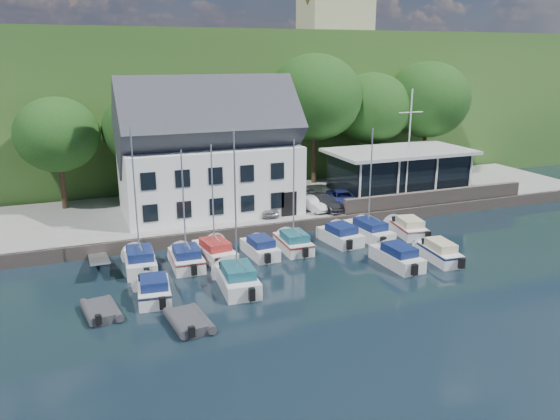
# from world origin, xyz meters

# --- Properties ---
(ground) EXTENTS (180.00, 180.00, 0.00)m
(ground) POSITION_xyz_m (0.00, 0.00, 0.00)
(ground) COLOR black
(ground) RESTS_ON ground
(quay) EXTENTS (60.00, 13.00, 1.00)m
(quay) POSITION_xyz_m (0.00, 17.50, 0.50)
(quay) COLOR gray
(quay) RESTS_ON ground
(quay_face) EXTENTS (60.00, 0.30, 1.00)m
(quay_face) POSITION_xyz_m (0.00, 11.00, 0.50)
(quay_face) COLOR #695C54
(quay_face) RESTS_ON ground
(hillside) EXTENTS (160.00, 75.00, 16.00)m
(hillside) POSITION_xyz_m (0.00, 62.00, 8.00)
(hillside) COLOR #24481B
(hillside) RESTS_ON ground
(field_patch) EXTENTS (50.00, 30.00, 0.30)m
(field_patch) POSITION_xyz_m (8.00, 70.00, 16.15)
(field_patch) COLOR #5B6B35
(field_patch) RESTS_ON hillside
(farmhouse) EXTENTS (10.40, 7.00, 8.20)m
(farmhouse) POSITION_xyz_m (22.00, 52.00, 20.10)
(farmhouse) COLOR #C0B192
(farmhouse) RESTS_ON hillside
(harbor_building) EXTENTS (14.40, 8.20, 8.70)m
(harbor_building) POSITION_xyz_m (-7.00, 16.50, 5.35)
(harbor_building) COLOR white
(harbor_building) RESTS_ON quay
(club_pavilion) EXTENTS (13.20, 7.20, 4.10)m
(club_pavilion) POSITION_xyz_m (11.00, 16.00, 3.05)
(club_pavilion) COLOR black
(club_pavilion) RESTS_ON quay
(seawall) EXTENTS (18.00, 0.50, 1.20)m
(seawall) POSITION_xyz_m (12.00, 11.40, 1.60)
(seawall) COLOR #695C54
(seawall) RESTS_ON quay
(gangway) EXTENTS (1.20, 6.00, 1.40)m
(gangway) POSITION_xyz_m (-16.50, 9.00, 0.00)
(gangway) COLOR #B9B8BD
(gangway) RESTS_ON ground
(car_silver) EXTENTS (1.51, 3.50, 1.18)m
(car_silver) POSITION_xyz_m (-3.17, 13.65, 1.59)
(car_silver) COLOR #9D9DA1
(car_silver) RESTS_ON quay
(car_white) EXTENTS (2.00, 3.82, 1.20)m
(car_white) POSITION_xyz_m (0.92, 13.44, 1.60)
(car_white) COLOR silver
(car_white) RESTS_ON quay
(car_dgrey) EXTENTS (3.17, 4.75, 1.28)m
(car_dgrey) POSITION_xyz_m (1.94, 13.29, 1.64)
(car_dgrey) COLOR #2C2D31
(car_dgrey) RESTS_ON quay
(car_blue) EXTENTS (2.32, 4.23, 1.37)m
(car_blue) POSITION_xyz_m (4.06, 13.80, 1.68)
(car_blue) COLOR navy
(car_blue) RESTS_ON quay
(flagpole) EXTENTS (2.36, 0.20, 9.85)m
(flagpole) POSITION_xyz_m (9.83, 12.87, 5.93)
(flagpole) COLOR white
(flagpole) RESTS_ON quay
(tree_0) EXTENTS (6.86, 6.86, 9.38)m
(tree_0) POSITION_xyz_m (-18.42, 21.55, 5.69)
(tree_0) COLOR #113710
(tree_0) RESTS_ON quay
(tree_1) EXTENTS (7.02, 7.02, 9.60)m
(tree_1) POSITION_xyz_m (-11.48, 21.57, 5.80)
(tree_1) COLOR #113710
(tree_1) RESTS_ON quay
(tree_3) EXTENTS (9.34, 9.34, 12.77)m
(tree_3) POSITION_xyz_m (5.41, 22.75, 7.39)
(tree_3) COLOR #113710
(tree_3) RESTS_ON quay
(tree_4) EXTENTS (7.98, 7.98, 10.91)m
(tree_4) POSITION_xyz_m (11.74, 22.54, 6.46)
(tree_4) COLOR #113710
(tree_4) RESTS_ON quay
(tree_5) EXTENTS (8.79, 8.79, 12.01)m
(tree_5) POSITION_xyz_m (17.96, 21.83, 7.01)
(tree_5) COLOR #113710
(tree_5) RESTS_ON quay
(boat_r1_0) EXTENTS (2.39, 6.08, 9.17)m
(boat_r1_0) POSITION_xyz_m (-13.98, 7.70, 4.58)
(boat_r1_0) COLOR silver
(boat_r1_0) RESTS_ON ground
(boat_r1_1) EXTENTS (2.27, 5.35, 8.72)m
(boat_r1_1) POSITION_xyz_m (-11.05, 7.06, 4.36)
(boat_r1_1) COLOR silver
(boat_r1_1) RESTS_ON ground
(boat_r1_2) EXTENTS (2.80, 6.23, 8.45)m
(boat_r1_2) POSITION_xyz_m (-8.91, 7.89, 4.22)
(boat_r1_2) COLOR silver
(boat_r1_2) RESTS_ON ground
(boat_r1_3) EXTENTS (2.16, 5.29, 1.40)m
(boat_r1_3) POSITION_xyz_m (-5.80, 7.28, 0.70)
(boat_r1_3) COLOR silver
(boat_r1_3) RESTS_ON ground
(boat_r1_4) EXTENTS (2.13, 5.47, 8.51)m
(boat_r1_4) POSITION_xyz_m (-3.18, 7.49, 4.26)
(boat_r1_4) COLOR silver
(boat_r1_4) RESTS_ON ground
(boat_r1_5) EXTENTS (2.82, 5.54, 1.44)m
(boat_r1_5) POSITION_xyz_m (0.69, 7.71, 0.72)
(boat_r1_5) COLOR silver
(boat_r1_5) RESTS_ON ground
(boat_r1_6) EXTENTS (2.59, 7.01, 9.13)m
(boat_r1_6) POSITION_xyz_m (3.22, 7.91, 4.56)
(boat_r1_6) COLOR silver
(boat_r1_6) RESTS_ON ground
(boat_r1_7) EXTENTS (2.81, 5.92, 1.38)m
(boat_r1_7) POSITION_xyz_m (6.54, 7.53, 0.69)
(boat_r1_7) COLOR silver
(boat_r1_7) RESTS_ON ground
(boat_r2_0) EXTENTS (2.45, 4.99, 1.42)m
(boat_r2_0) POSITION_xyz_m (-13.83, 2.76, 0.71)
(boat_r2_0) COLOR silver
(boat_r2_0) RESTS_ON ground
(boat_r2_1) EXTENTS (2.60, 6.29, 9.55)m
(boat_r2_1) POSITION_xyz_m (-8.92, 2.48, 4.78)
(boat_r2_1) COLOR silver
(boat_r2_1) RESTS_ON ground
(boat_r2_3) EXTENTS (2.29, 6.09, 1.48)m
(boat_r2_3) POSITION_xyz_m (2.14, 2.26, 0.74)
(boat_r2_3) COLOR silver
(boat_r2_3) RESTS_ON ground
(boat_r2_4) EXTENTS (2.13, 5.97, 1.42)m
(boat_r2_4) POSITION_xyz_m (5.34, 2.10, 0.71)
(boat_r2_4) COLOR silver
(boat_r2_4) RESTS_ON ground
(dinghy_0) EXTENTS (2.26, 3.30, 0.72)m
(dinghy_0) POSITION_xyz_m (-16.82, 1.74, 0.36)
(dinghy_0) COLOR #323337
(dinghy_0) RESTS_ON ground
(dinghy_1) EXTENTS (2.34, 3.49, 0.77)m
(dinghy_1) POSITION_xyz_m (-12.65, -1.21, 0.38)
(dinghy_1) COLOR #323337
(dinghy_1) RESTS_ON ground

